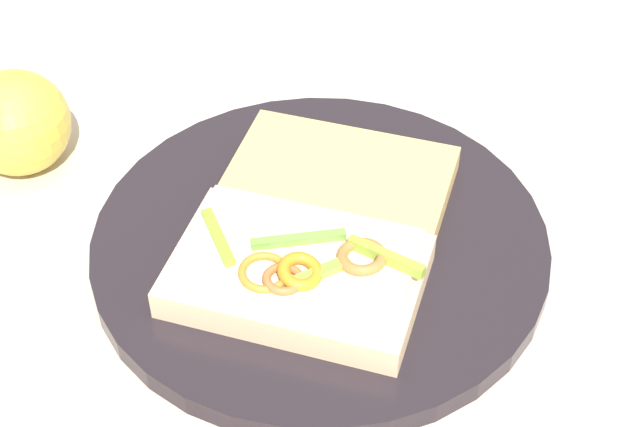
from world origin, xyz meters
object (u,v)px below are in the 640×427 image
at_px(bread_slice_side, 341,178).
at_px(plate, 320,243).
at_px(apple_3, 17,123).
at_px(sandwich, 298,271).

bearing_deg(bread_slice_side, plate, 89.67).
bearing_deg(bread_slice_side, apple_3, 5.98).
distance_m(plate, sandwich, 0.05).
relative_size(plate, sandwich, 1.65).
relative_size(sandwich, apple_3, 2.39).
relative_size(plate, bread_slice_side, 2.03).
xyz_separation_m(bread_slice_side, apple_3, (0.10, 0.22, 0.01)).
bearing_deg(apple_3, bread_slice_side, -115.47).
height_order(sandwich, bread_slice_side, sandwich).
bearing_deg(sandwich, apple_3, -16.97).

